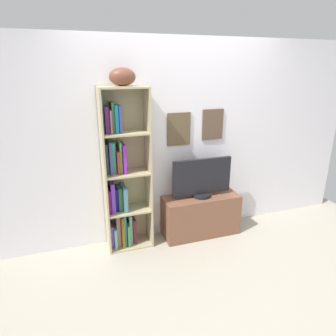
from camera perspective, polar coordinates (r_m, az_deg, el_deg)
ground at (r=3.16m, az=9.05°, el=-21.31°), size 5.20×5.20×0.04m
back_wall at (r=3.56m, az=1.65°, el=5.08°), size 4.80×0.08×2.33m
bookshelf at (r=3.36m, az=-8.86°, el=-2.25°), size 0.51×0.29×1.82m
football at (r=3.12m, az=-8.70°, el=16.79°), size 0.29×0.23×0.18m
tv_stand at (r=3.79m, az=6.23°, el=-8.91°), size 0.94×0.36×0.51m
television at (r=3.59m, az=6.49°, el=-1.98°), size 0.73×0.22×0.48m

